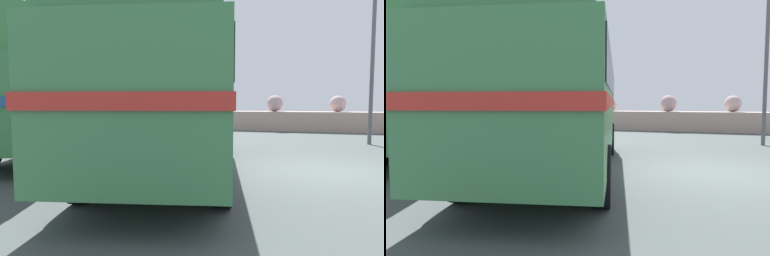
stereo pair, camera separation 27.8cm
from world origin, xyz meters
TOP-DOWN VIEW (x-y plane):
  - ground at (0.00, 0.00)m, footprint 32.00×26.00m
  - breakwater at (-0.25, 11.81)m, footprint 31.36×2.02m
  - vintage_coach at (-3.45, -0.93)m, footprint 4.21×8.90m
  - second_coach at (-7.66, 0.86)m, footprint 5.09×8.89m
  - lamp_post at (2.10, 5.88)m, footprint 1.19×0.49m

SIDE VIEW (x-z plane):
  - ground at x=0.00m, z-range 0.00..0.02m
  - breakwater at x=-0.25m, z-range -0.53..1.89m
  - vintage_coach at x=-3.45m, z-range 0.20..3.90m
  - second_coach at x=-7.66m, z-range 0.20..3.90m
  - lamp_post at x=2.10m, z-range 0.40..6.30m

